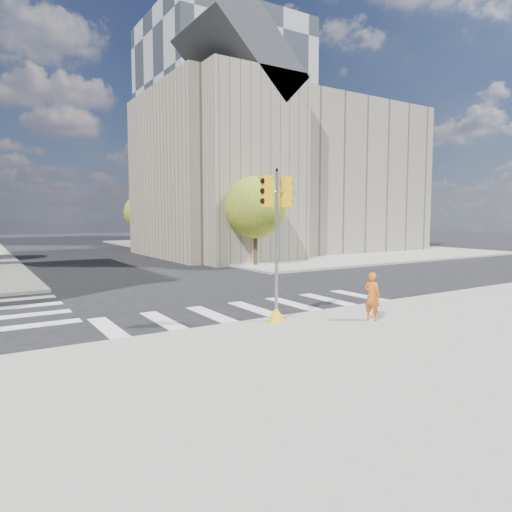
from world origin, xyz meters
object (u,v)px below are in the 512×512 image
at_px(lamp_near, 233,201).
at_px(lamp_far, 166,205).
at_px(photographer, 372,296).
at_px(traffic_signal, 276,257).

bearing_deg(lamp_near, lamp_far, 90.00).
bearing_deg(photographer, lamp_near, -29.89).
bearing_deg(lamp_far, lamp_near, -90.00).
xyz_separation_m(traffic_signal, photographer, (2.71, -1.47, -1.27)).
bearing_deg(lamp_far, traffic_signal, -105.26).
bearing_deg(lamp_near, photographer, -107.12).
bearing_deg(lamp_far, photographer, -100.30).
relative_size(traffic_signal, photographer, 3.10).
relative_size(lamp_near, traffic_signal, 1.69).
bearing_deg(traffic_signal, lamp_near, 60.79).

